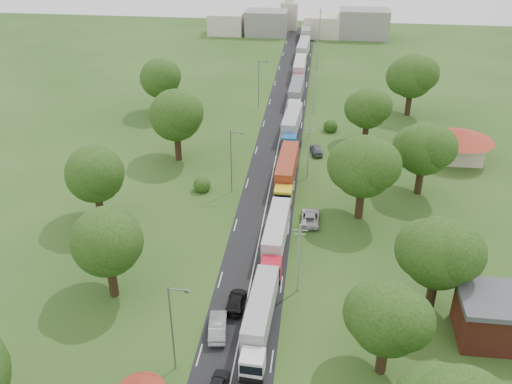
# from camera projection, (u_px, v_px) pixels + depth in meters

# --- Properties ---
(ground) EXTENTS (260.00, 260.00, 0.00)m
(ground) POSITION_uv_depth(u_px,v_px,m) (257.00, 252.00, 71.53)
(ground) COLOR #234416
(ground) RESTS_ON ground
(road) EXTENTS (8.00, 200.00, 0.04)m
(road) POSITION_uv_depth(u_px,v_px,m) (272.00, 179.00, 88.86)
(road) COLOR black
(road) RESTS_ON ground
(info_sign) EXTENTS (0.12, 3.10, 4.10)m
(info_sign) POSITION_uv_depth(u_px,v_px,m) (309.00, 125.00, 99.85)
(info_sign) COLOR slate
(info_sign) RESTS_ON ground
(pole_1) EXTENTS (1.60, 0.24, 9.00)m
(pole_1) POSITION_uv_depth(u_px,v_px,m) (299.00, 258.00, 62.61)
(pole_1) COLOR gray
(pole_1) RESTS_ON ground
(pole_2) EXTENTS (1.60, 0.24, 9.00)m
(pole_2) POSITION_uv_depth(u_px,v_px,m) (309.00, 150.00, 86.87)
(pole_2) COLOR gray
(pole_2) RESTS_ON ground
(pole_3) EXTENTS (1.60, 0.24, 9.00)m
(pole_3) POSITION_uv_depth(u_px,v_px,m) (314.00, 90.00, 111.13)
(pole_3) COLOR gray
(pole_3) RESTS_ON ground
(pole_4) EXTENTS (1.60, 0.24, 9.00)m
(pole_4) POSITION_uv_depth(u_px,v_px,m) (317.00, 51.00, 135.39)
(pole_4) COLOR gray
(pole_4) RESTS_ON ground
(pole_5) EXTENTS (1.60, 0.24, 9.00)m
(pole_5) POSITION_uv_depth(u_px,v_px,m) (320.00, 24.00, 159.65)
(pole_5) COLOR gray
(pole_5) RESTS_ON ground
(lamp_0) EXTENTS (2.03, 0.22, 10.00)m
(lamp_0) POSITION_uv_depth(u_px,v_px,m) (173.00, 325.00, 52.04)
(lamp_0) COLOR slate
(lamp_0) RESTS_ON ground
(lamp_1) EXTENTS (2.03, 0.22, 10.00)m
(lamp_1) POSITION_uv_depth(u_px,v_px,m) (232.00, 159.00, 82.36)
(lamp_1) COLOR slate
(lamp_1) RESTS_ON ground
(lamp_2) EXTENTS (2.03, 0.22, 10.00)m
(lamp_2) POSITION_uv_depth(u_px,v_px,m) (259.00, 82.00, 112.69)
(lamp_2) COLOR slate
(lamp_2) RESTS_ON ground
(tree_2) EXTENTS (8.00, 8.00, 10.10)m
(tree_2) POSITION_uv_depth(u_px,v_px,m) (387.00, 317.00, 51.40)
(tree_2) COLOR #382616
(tree_2) RESTS_ON ground
(tree_3) EXTENTS (8.80, 8.80, 11.07)m
(tree_3) POSITION_uv_depth(u_px,v_px,m) (439.00, 252.00, 59.15)
(tree_3) COLOR #382616
(tree_3) RESTS_ON ground
(tree_4) EXTENTS (9.60, 9.60, 12.05)m
(tree_4) POSITION_uv_depth(u_px,v_px,m) (363.00, 166.00, 75.17)
(tree_4) COLOR #382616
(tree_4) RESTS_ON ground
(tree_5) EXTENTS (8.80, 8.80, 11.07)m
(tree_5) POSITION_uv_depth(u_px,v_px,m) (424.00, 148.00, 81.47)
(tree_5) COLOR #382616
(tree_5) RESTS_ON ground
(tree_6) EXTENTS (8.00, 8.00, 10.10)m
(tree_6) POSITION_uv_depth(u_px,v_px,m) (368.00, 108.00, 97.21)
(tree_6) COLOR #382616
(tree_6) RESTS_ON ground
(tree_7) EXTENTS (9.60, 9.60, 12.05)m
(tree_7) POSITION_uv_depth(u_px,v_px,m) (412.00, 76.00, 108.70)
(tree_7) COLOR #382616
(tree_7) RESTS_ON ground
(tree_10) EXTENTS (8.80, 8.80, 11.07)m
(tree_10) POSITION_uv_depth(u_px,v_px,m) (107.00, 241.00, 61.01)
(tree_10) COLOR #382616
(tree_10) RESTS_ON ground
(tree_11) EXTENTS (8.80, 8.80, 11.07)m
(tree_11) POSITION_uv_depth(u_px,v_px,m) (95.00, 173.00, 74.73)
(tree_11) COLOR #382616
(tree_11) RESTS_ON ground
(tree_12) EXTENTS (9.60, 9.60, 12.05)m
(tree_12) POSITION_uv_depth(u_px,v_px,m) (176.00, 115.00, 91.15)
(tree_12) COLOR #382616
(tree_12) RESTS_ON ground
(tree_13) EXTENTS (8.80, 8.80, 11.07)m
(tree_13) POSITION_uv_depth(u_px,v_px,m) (160.00, 78.00, 109.59)
(tree_13) COLOR #382616
(tree_13) RESTS_ON ground
(house_brick) EXTENTS (8.60, 6.60, 5.20)m
(house_brick) POSITION_uv_depth(u_px,v_px,m) (500.00, 318.00, 57.17)
(house_brick) COLOR maroon
(house_brick) RESTS_ON ground
(house_cream) EXTENTS (10.08, 10.08, 5.80)m
(house_cream) POSITION_uv_depth(u_px,v_px,m) (461.00, 140.00, 92.66)
(house_cream) COLOR beige
(house_cream) RESTS_ON ground
(distant_town) EXTENTS (52.00, 8.00, 8.00)m
(distant_town) POSITION_uv_depth(u_px,v_px,m) (303.00, 24.00, 165.06)
(distant_town) COLOR gray
(distant_town) RESTS_ON ground
(church) EXTENTS (5.00, 5.00, 12.30)m
(church) POSITION_uv_depth(u_px,v_px,m) (289.00, 11.00, 171.54)
(church) COLOR beige
(church) RESTS_ON ground
(truck_0) EXTENTS (2.85, 13.75, 3.80)m
(truck_0) POSITION_uv_depth(u_px,v_px,m) (260.00, 317.00, 58.14)
(truck_0) COLOR white
(truck_0) RESTS_ON ground
(truck_1) EXTENTS (2.80, 14.09, 3.90)m
(truck_1) POSITION_uv_depth(u_px,v_px,m) (276.00, 236.00, 71.00)
(truck_1) COLOR red
(truck_1) RESTS_ON ground
(truck_2) EXTENTS (2.93, 15.04, 4.16)m
(truck_2) POSITION_uv_depth(u_px,v_px,m) (286.00, 172.00, 86.08)
(truck_2) COLOR gold
(truck_2) RESTS_ON ground
(truck_3) EXTENTS (3.22, 14.69, 4.06)m
(truck_3) POSITION_uv_depth(u_px,v_px,m) (291.00, 125.00, 102.16)
(truck_3) COLOR #1A5BA0
(truck_3) RESTS_ON ground
(truck_4) EXTENTS (2.88, 14.41, 3.99)m
(truck_4) POSITION_uv_depth(u_px,v_px,m) (296.00, 93.00, 117.04)
(truck_4) COLOR silver
(truck_4) RESTS_ON ground
(truck_5) EXTENTS (2.51, 14.48, 4.02)m
(truck_5) POSITION_uv_depth(u_px,v_px,m) (299.00, 69.00, 131.28)
(truck_5) COLOR #B31B38
(truck_5) RESTS_ON ground
(truck_6) EXTENTS (3.06, 14.94, 4.13)m
(truck_6) POSITION_uv_depth(u_px,v_px,m) (303.00, 51.00, 145.03)
(truck_6) COLOR #276834
(truck_6) RESTS_ON ground
(truck_7) EXTENTS (2.97, 14.55, 4.02)m
(truck_7) POSITION_uv_depth(u_px,v_px,m) (306.00, 33.00, 160.99)
(truck_7) COLOR silver
(truck_7) RESTS_ON ground
(car_lane_mid) EXTENTS (2.38, 5.18, 1.65)m
(car_lane_mid) POSITION_uv_depth(u_px,v_px,m) (218.00, 327.00, 58.66)
(car_lane_mid) COLOR gray
(car_lane_mid) RESTS_ON ground
(car_lane_rear) EXTENTS (1.97, 4.75, 1.37)m
(car_lane_rear) POSITION_uv_depth(u_px,v_px,m) (237.00, 302.00, 62.28)
(car_lane_rear) COLOR black
(car_lane_rear) RESTS_ON ground
(car_verge_near) EXTENTS (2.49, 5.37, 1.49)m
(car_verge_near) POSITION_uv_depth(u_px,v_px,m) (310.00, 217.00, 77.43)
(car_verge_near) COLOR silver
(car_verge_near) RESTS_ON ground
(car_verge_far) EXTENTS (2.55, 4.57, 1.47)m
(car_verge_far) POSITION_uv_depth(u_px,v_px,m) (316.00, 150.00, 96.42)
(car_verge_far) COLOR #5A5C61
(car_verge_far) RESTS_ON ground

